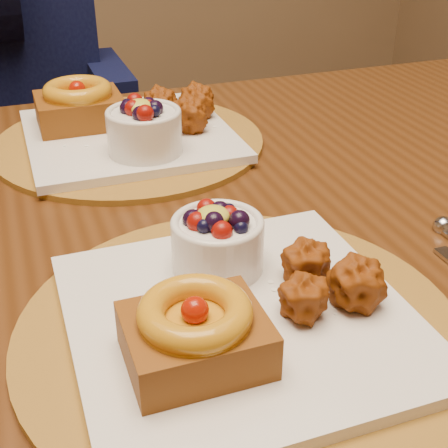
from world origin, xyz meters
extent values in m
cube|color=#3D1F0B|center=(0.12, -0.06, 0.73)|extent=(1.60, 0.90, 0.04)
cylinder|color=#3D1F0B|center=(0.84, 0.31, 0.36)|extent=(0.06, 0.06, 0.71)
cylinder|color=brown|center=(0.12, -0.28, 0.76)|extent=(0.38, 0.38, 0.01)
cube|color=white|center=(0.12, -0.28, 0.77)|extent=(0.28, 0.28, 0.01)
cube|color=#552508|center=(0.07, -0.33, 0.79)|extent=(0.10, 0.08, 0.04)
torus|color=#AB690A|center=(0.07, -0.33, 0.82)|extent=(0.08, 0.08, 0.02)
sphere|color=#901102|center=(0.07, -0.33, 0.82)|extent=(0.02, 0.02, 0.02)
sphere|color=#893E0A|center=(0.19, -0.26, 0.79)|extent=(0.04, 0.04, 0.04)
sphere|color=#893E0A|center=(0.17, -0.30, 0.79)|extent=(0.04, 0.04, 0.04)
sphere|color=#893E0A|center=(0.21, -0.30, 0.79)|extent=(0.04, 0.04, 0.04)
cylinder|color=white|center=(0.12, -0.21, 0.80)|extent=(0.08, 0.08, 0.05)
torus|color=white|center=(0.12, -0.21, 0.82)|extent=(0.08, 0.08, 0.01)
ellipsoid|color=gold|center=(0.12, -0.21, 0.83)|extent=(0.03, 0.03, 0.02)
cylinder|color=brown|center=(0.12, 0.16, 0.76)|extent=(0.38, 0.38, 0.01)
cube|color=white|center=(0.12, 0.16, 0.77)|extent=(0.28, 0.28, 0.01)
cube|color=#552508|center=(0.06, 0.21, 0.80)|extent=(0.12, 0.10, 0.04)
torus|color=#AB690A|center=(0.06, 0.21, 0.83)|extent=(0.10, 0.10, 0.02)
sphere|color=#901102|center=(0.06, 0.21, 0.83)|extent=(0.02, 0.02, 0.02)
sphere|color=#893E0A|center=(0.20, 0.13, 0.80)|extent=(0.05, 0.05, 0.05)
sphere|color=#893E0A|center=(0.17, 0.18, 0.80)|extent=(0.05, 0.05, 0.05)
sphere|color=#893E0A|center=(0.23, 0.18, 0.80)|extent=(0.05, 0.05, 0.05)
cylinder|color=white|center=(0.12, 0.08, 0.80)|extent=(0.10, 0.10, 0.05)
torus|color=white|center=(0.12, 0.08, 0.83)|extent=(0.10, 0.10, 0.01)
ellipsoid|color=gold|center=(0.12, 0.08, 0.84)|extent=(0.03, 0.03, 0.02)
cube|color=black|center=(-0.08, 0.66, 0.48)|extent=(0.50, 0.50, 0.04)
cylinder|color=black|center=(0.11, 0.44, 0.23)|extent=(0.04, 0.04, 0.46)
cylinder|color=black|center=(0.13, 0.85, 0.23)|extent=(0.04, 0.04, 0.46)
cube|color=black|center=(-0.03, 0.75, 0.73)|extent=(0.38, 0.20, 0.54)
cube|color=black|center=(0.17, 0.63, 0.71)|extent=(0.07, 0.27, 0.07)
camera|label=1|loc=(-0.03, -0.67, 1.10)|focal=50.00mm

